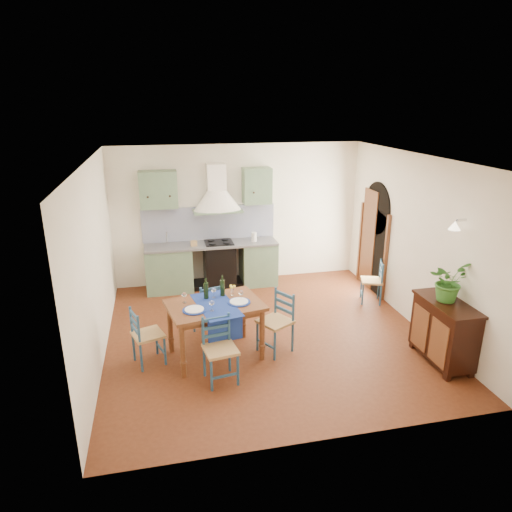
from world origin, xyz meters
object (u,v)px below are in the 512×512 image
Objects in this scene: potted_plant at (448,281)px; sideboard at (444,330)px; chair_near at (220,349)px; dining_table at (215,310)px.

sideboard is at bearing -100.94° from potted_plant.
dining_table is at bearing 87.31° from chair_near.
potted_plant reaches higher than chair_near.
sideboard is 0.72m from potted_plant.
chair_near is 0.85× the size of sideboard.
sideboard reaches higher than chair_near.
dining_table is 1.63× the size of chair_near.
sideboard is 1.82× the size of potted_plant.
chair_near is at bearing 177.17° from potted_plant.
sideboard is (3.17, -0.23, 0.04)m from chair_near.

